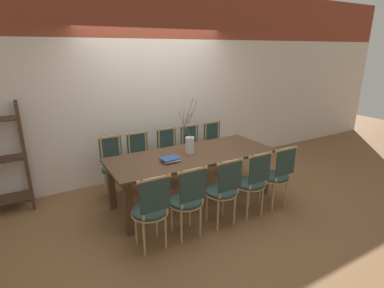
# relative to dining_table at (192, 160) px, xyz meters

# --- Properties ---
(ground_plane) EXTENTS (16.00, 16.00, 0.00)m
(ground_plane) POSITION_rel_dining_table_xyz_m (0.00, 0.00, -0.65)
(ground_plane) COLOR brown
(wall_rear) EXTENTS (12.00, 0.06, 3.20)m
(wall_rear) POSITION_rel_dining_table_xyz_m (0.00, 1.28, 0.95)
(wall_rear) COLOR beige
(wall_rear) RESTS_ON ground_plane
(dining_table) EXTENTS (2.40, 0.94, 0.74)m
(dining_table) POSITION_rel_dining_table_xyz_m (0.00, 0.00, 0.00)
(dining_table) COLOR #4C3321
(dining_table) RESTS_ON ground_plane
(chair_near_leftend) EXTENTS (0.42, 0.42, 0.93)m
(chair_near_leftend) POSITION_rel_dining_table_xyz_m (-0.96, -0.76, -0.14)
(chair_near_leftend) COLOR #233833
(chair_near_leftend) RESTS_ON ground_plane
(chair_near_left) EXTENTS (0.42, 0.42, 0.93)m
(chair_near_left) POSITION_rel_dining_table_xyz_m (-0.50, -0.76, -0.14)
(chair_near_left) COLOR #233833
(chair_near_left) RESTS_ON ground_plane
(chair_near_center) EXTENTS (0.42, 0.42, 0.93)m
(chair_near_center) POSITION_rel_dining_table_xyz_m (0.02, -0.76, -0.14)
(chair_near_center) COLOR #233833
(chair_near_center) RESTS_ON ground_plane
(chair_near_right) EXTENTS (0.42, 0.42, 0.93)m
(chair_near_right) POSITION_rel_dining_table_xyz_m (0.49, -0.76, -0.14)
(chair_near_right) COLOR #233833
(chair_near_right) RESTS_ON ground_plane
(chair_near_rightend) EXTENTS (0.42, 0.42, 0.93)m
(chair_near_rightend) POSITION_rel_dining_table_xyz_m (0.95, -0.76, -0.14)
(chair_near_rightend) COLOR #233833
(chair_near_rightend) RESTS_ON ground_plane
(chair_far_leftend) EXTENTS (0.42, 0.42, 0.93)m
(chair_far_leftend) POSITION_rel_dining_table_xyz_m (-0.93, 0.76, -0.14)
(chair_far_leftend) COLOR #233833
(chair_far_leftend) RESTS_ON ground_plane
(chair_far_left) EXTENTS (0.42, 0.42, 0.93)m
(chair_far_left) POSITION_rel_dining_table_xyz_m (-0.50, 0.76, -0.14)
(chair_far_left) COLOR #233833
(chair_far_left) RESTS_ON ground_plane
(chair_far_center) EXTENTS (0.42, 0.42, 0.93)m
(chair_far_center) POSITION_rel_dining_table_xyz_m (0.01, 0.76, -0.14)
(chair_far_center) COLOR #233833
(chair_far_center) RESTS_ON ground_plane
(chair_far_right) EXTENTS (0.42, 0.42, 0.93)m
(chair_far_right) POSITION_rel_dining_table_xyz_m (0.46, 0.76, -0.14)
(chair_far_right) COLOR #233833
(chair_far_right) RESTS_ON ground_plane
(chair_far_rightend) EXTENTS (0.42, 0.42, 0.93)m
(chair_far_rightend) POSITION_rel_dining_table_xyz_m (0.93, 0.76, -0.14)
(chair_far_rightend) COLOR #233833
(chair_far_rightend) RESTS_ON ground_plane
(vase_centerpiece) EXTENTS (0.29, 0.29, 0.77)m
(vase_centerpiece) POSITION_rel_dining_table_xyz_m (0.00, 0.07, 0.22)
(vase_centerpiece) COLOR silver
(vase_centerpiece) RESTS_ON dining_table
(book_stack) EXTENTS (0.26, 0.21, 0.05)m
(book_stack) POSITION_rel_dining_table_xyz_m (-0.40, -0.11, 0.12)
(book_stack) COLOR maroon
(book_stack) RESTS_ON dining_table
(shelving_rack) EXTENTS (0.58, 0.35, 1.52)m
(shelving_rack) POSITION_rel_dining_table_xyz_m (-2.35, 1.04, 0.11)
(shelving_rack) COLOR #422D1E
(shelving_rack) RESTS_ON ground_plane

